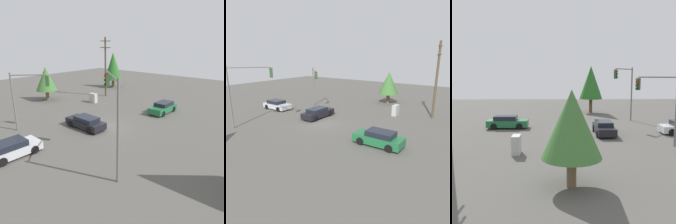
% 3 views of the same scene
% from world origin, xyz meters
% --- Properties ---
extents(ground_plane, '(80.00, 80.00, 0.00)m').
position_xyz_m(ground_plane, '(0.00, 0.00, 0.00)').
color(ground_plane, '#54514C').
extents(sedan_green, '(1.93, 4.44, 1.40)m').
position_xyz_m(sedan_green, '(-2.08, -8.50, 0.68)').
color(sedan_green, '#1E6638').
rests_on(sedan_green, ground_plane).
extents(sedan_silver, '(2.07, 4.16, 1.33)m').
position_xyz_m(sedan_silver, '(1.31, 9.59, 0.65)').
color(sedan_silver, silver).
rests_on(sedan_silver, ground_plane).
extents(sedan_dark, '(4.59, 1.88, 1.31)m').
position_xyz_m(sedan_dark, '(1.42, 1.71, 0.65)').
color(sedan_dark, black).
rests_on(sedan_dark, ground_plane).
extents(traffic_signal_main, '(2.58, 2.88, 5.95)m').
position_xyz_m(traffic_signal_main, '(5.37, 5.73, 4.08)').
color(traffic_signal_main, slate).
rests_on(traffic_signal_main, ground_plane).
extents(traffic_signal_cross, '(3.76, 3.13, 6.86)m').
position_xyz_m(traffic_signal_cross, '(-5.81, 5.56, 4.72)').
color(traffic_signal_cross, slate).
rests_on(traffic_signal_cross, ground_plane).
extents(utility_pole_tall, '(2.20, 0.28, 9.50)m').
position_xyz_m(utility_pole_tall, '(9.76, -10.35, 5.04)').
color(utility_pole_tall, brown).
rests_on(utility_pole_tall, ground_plane).
extents(electrical_cabinet, '(1.19, 0.61, 1.41)m').
position_xyz_m(electrical_cabinet, '(8.28, -6.00, 0.71)').
color(electrical_cabinet, '#B2B2AD').
rests_on(electrical_cabinet, ground_plane).
extents(tree_corner, '(3.20, 3.20, 5.15)m').
position_xyz_m(tree_corner, '(14.63, -2.19, 3.34)').
color(tree_corner, brown).
rests_on(tree_corner, ground_plane).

